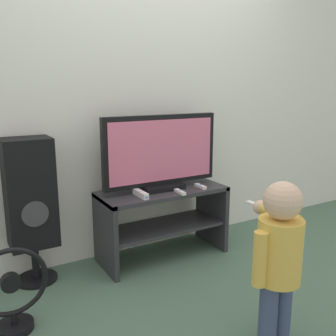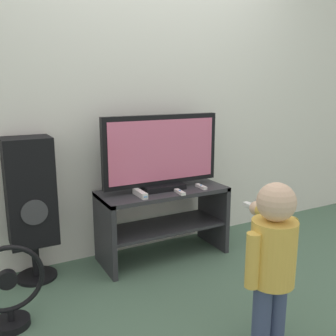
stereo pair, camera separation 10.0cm
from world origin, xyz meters
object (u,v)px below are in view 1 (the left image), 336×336
at_px(remote_primary, 200,186).
at_px(remote_secondary, 180,192).
at_px(television, 161,153).
at_px(game_console, 141,194).
at_px(floor_fan, 12,294).
at_px(child, 278,251).
at_px(speaker_tower, 30,196).

bearing_deg(remote_primary, remote_secondary, -166.44).
relative_size(television, game_console, 4.95).
relative_size(television, floor_fan, 1.92).
xyz_separation_m(child, floor_fan, (-1.15, 0.79, -0.30)).
bearing_deg(television, floor_fan, -160.53).
distance_m(speaker_tower, floor_fan, 0.67).
height_order(game_console, remote_secondary, game_console).
bearing_deg(floor_fan, child, -34.47).
bearing_deg(speaker_tower, remote_secondary, -14.94).
height_order(game_console, remote_primary, game_console).
relative_size(game_console, remote_primary, 1.44).
distance_m(remote_primary, floor_fan, 1.51).
distance_m(game_console, floor_fan, 1.04).
relative_size(remote_primary, floor_fan, 0.27).
xyz_separation_m(remote_primary, remote_secondary, (-0.22, -0.05, 0.00)).
xyz_separation_m(television, remote_primary, (0.28, -0.12, -0.27)).
xyz_separation_m(game_console, floor_fan, (-0.93, -0.31, -0.35)).
xyz_separation_m(game_console, remote_primary, (0.51, -0.02, -0.01)).
distance_m(remote_primary, child, 1.12).
relative_size(game_console, child, 0.22).
xyz_separation_m(remote_secondary, child, (-0.07, -1.02, -0.04)).
height_order(game_console, floor_fan, game_console).
distance_m(television, speaker_tower, 0.97).
distance_m(remote_primary, remote_secondary, 0.23).
bearing_deg(remote_secondary, speaker_tower, 165.06).
bearing_deg(game_console, speaker_tower, 164.67).
relative_size(game_console, speaker_tower, 0.19).
relative_size(television, remote_primary, 7.11).
bearing_deg(remote_secondary, game_console, 166.04).
relative_size(child, floor_fan, 1.80).
distance_m(television, remote_primary, 0.40).
relative_size(remote_secondary, floor_fan, 0.27).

